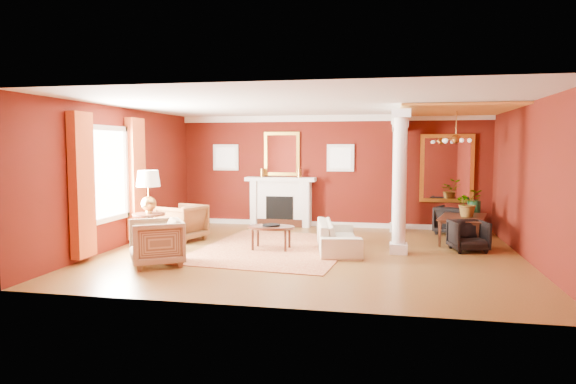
% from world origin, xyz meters
% --- Properties ---
extents(ground, '(8.00, 8.00, 0.00)m').
position_xyz_m(ground, '(0.00, 0.00, 0.00)').
color(ground, brown).
rests_on(ground, ground).
extents(room_shell, '(8.04, 7.04, 2.92)m').
position_xyz_m(room_shell, '(0.00, 0.00, 2.02)').
color(room_shell, '#52110B').
rests_on(room_shell, ground).
extents(fireplace, '(1.85, 0.42, 1.29)m').
position_xyz_m(fireplace, '(-1.30, 3.32, 0.65)').
color(fireplace, white).
rests_on(fireplace, ground).
extents(overmantel_mirror, '(0.95, 0.07, 1.15)m').
position_xyz_m(overmantel_mirror, '(-1.30, 3.45, 1.90)').
color(overmantel_mirror, yellow).
rests_on(overmantel_mirror, fireplace).
extents(flank_window_left, '(0.70, 0.07, 0.70)m').
position_xyz_m(flank_window_left, '(-2.85, 3.46, 1.80)').
color(flank_window_left, white).
rests_on(flank_window_left, room_shell).
extents(flank_window_right, '(0.70, 0.07, 0.70)m').
position_xyz_m(flank_window_right, '(0.25, 3.46, 1.80)').
color(flank_window_right, white).
rests_on(flank_window_right, room_shell).
extents(left_window, '(0.21, 2.55, 2.60)m').
position_xyz_m(left_window, '(-3.89, -0.60, 1.42)').
color(left_window, white).
rests_on(left_window, room_shell).
extents(column_front, '(0.36, 0.36, 2.80)m').
position_xyz_m(column_front, '(1.70, 0.30, 1.43)').
color(column_front, white).
rests_on(column_front, ground).
extents(column_back, '(0.36, 0.36, 2.80)m').
position_xyz_m(column_back, '(1.70, 3.00, 1.43)').
color(column_back, white).
rests_on(column_back, ground).
extents(header_beam, '(0.30, 3.20, 0.32)m').
position_xyz_m(header_beam, '(1.70, 1.90, 2.62)').
color(header_beam, white).
rests_on(header_beam, column_front).
extents(amber_ceiling, '(2.30, 3.40, 0.04)m').
position_xyz_m(amber_ceiling, '(2.85, 1.75, 2.87)').
color(amber_ceiling, gold).
rests_on(amber_ceiling, room_shell).
extents(dining_mirror, '(1.30, 0.07, 1.70)m').
position_xyz_m(dining_mirror, '(2.90, 3.45, 1.55)').
color(dining_mirror, yellow).
rests_on(dining_mirror, room_shell).
extents(chandelier, '(0.60, 0.62, 0.75)m').
position_xyz_m(chandelier, '(2.90, 1.80, 2.25)').
color(chandelier, '#AB7B35').
rests_on(chandelier, room_shell).
extents(crown_trim, '(8.00, 0.08, 0.16)m').
position_xyz_m(crown_trim, '(0.00, 3.46, 2.82)').
color(crown_trim, white).
rests_on(crown_trim, room_shell).
extents(base_trim, '(8.00, 0.08, 0.12)m').
position_xyz_m(base_trim, '(0.00, 3.46, 0.06)').
color(base_trim, white).
rests_on(base_trim, ground).
extents(rug, '(3.26, 4.13, 0.02)m').
position_xyz_m(rug, '(-0.77, 0.29, 0.01)').
color(rug, maroon).
rests_on(rug, ground).
extents(sofa, '(0.92, 2.07, 0.78)m').
position_xyz_m(sofa, '(0.51, 0.39, 0.39)').
color(sofa, beige).
rests_on(sofa, ground).
extents(armchair_leopard, '(1.05, 1.08, 0.89)m').
position_xyz_m(armchair_leopard, '(-3.01, 0.78, 0.45)').
color(armchair_leopard, black).
rests_on(armchair_leopard, ground).
extents(armchair_stripe, '(1.15, 1.17, 0.90)m').
position_xyz_m(armchair_stripe, '(-2.50, -1.56, 0.45)').
color(armchair_stripe, tan).
rests_on(armchair_stripe, ground).
extents(coffee_table, '(0.96, 0.96, 0.48)m').
position_xyz_m(coffee_table, '(-0.83, 0.19, 0.44)').
color(coffee_table, black).
rests_on(coffee_table, ground).
extents(coffee_book, '(0.16, 0.11, 0.24)m').
position_xyz_m(coffee_book, '(-0.87, 0.24, 0.60)').
color(coffee_book, black).
rests_on(coffee_book, coffee_table).
extents(side_table, '(0.65, 0.65, 1.61)m').
position_xyz_m(side_table, '(-3.22, -0.36, 1.10)').
color(side_table, black).
rests_on(side_table, ground).
extents(dining_table, '(0.93, 1.71, 0.90)m').
position_xyz_m(dining_table, '(3.11, 1.78, 0.45)').
color(dining_table, black).
rests_on(dining_table, ground).
extents(dining_chair_near, '(0.79, 0.76, 0.69)m').
position_xyz_m(dining_chair_near, '(3.07, 0.79, 0.34)').
color(dining_chair_near, black).
rests_on(dining_chair_near, ground).
extents(dining_chair_far, '(0.94, 0.92, 0.75)m').
position_xyz_m(dining_chair_far, '(3.00, 2.83, 0.37)').
color(dining_chair_far, black).
rests_on(dining_chair_far, ground).
extents(green_urn, '(0.34, 0.34, 0.81)m').
position_xyz_m(green_urn, '(3.50, 3.00, 0.32)').
color(green_urn, '#164525').
rests_on(green_urn, ground).
extents(potted_plant, '(0.72, 0.75, 0.47)m').
position_xyz_m(potted_plant, '(3.18, 1.74, 1.14)').
color(potted_plant, '#26591E').
rests_on(potted_plant, dining_table).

